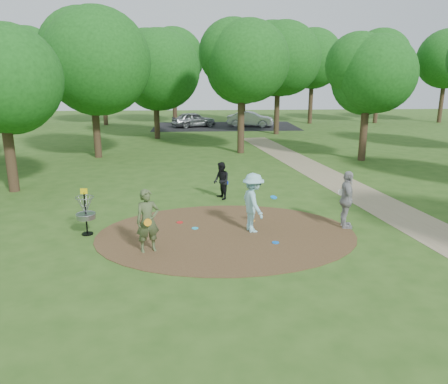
{
  "coord_description": "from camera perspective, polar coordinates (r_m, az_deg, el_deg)",
  "views": [
    {
      "loc": [
        -0.95,
        -13.25,
        5.04
      ],
      "look_at": [
        0.0,
        1.2,
        1.1
      ],
      "focal_mm": 35.0,
      "sensor_mm": 36.0,
      "label": 1
    }
  ],
  "objects": [
    {
      "name": "tree_ring",
      "position": [
        24.35,
        1.23,
        15.53
      ],
      "size": [
        37.34,
        45.4,
        9.06
      ],
      "color": "#332316",
      "rests_on": "ground"
    },
    {
      "name": "ground",
      "position": [
        14.21,
        0.32,
        -5.56
      ],
      "size": [
        100.0,
        100.0,
        0.0
      ],
      "primitive_type": "plane",
      "color": "#2D5119",
      "rests_on": "ground"
    },
    {
      "name": "disc_ground_cyan",
      "position": [
        14.7,
        -3.81,
        -4.75
      ],
      "size": [
        0.22,
        0.22,
        0.02
      ],
      "primitive_type": "cylinder",
      "color": "#1CBDE4",
      "rests_on": "dirt_clearing"
    },
    {
      "name": "player_waiting_with_disc",
      "position": [
        15.09,
        15.73,
        -0.99
      ],
      "size": [
        0.63,
        1.2,
        1.95
      ],
      "color": "#9B9B9D",
      "rests_on": "ground"
    },
    {
      "name": "parking_lot",
      "position": [
        43.64,
        0.15,
        8.59
      ],
      "size": [
        14.0,
        8.0,
        0.01
      ],
      "primitive_type": "cube",
      "color": "black",
      "rests_on": "ground"
    },
    {
      "name": "player_throwing_with_disc",
      "position": [
        14.21,
        3.82,
        -1.42
      ],
      "size": [
        1.34,
        1.41,
        1.96
      ],
      "color": "#95D5DE",
      "rests_on": "ground"
    },
    {
      "name": "disc_ground_orange",
      "position": [
        15.44,
        3.68,
        -3.76
      ],
      "size": [
        0.22,
        0.22,
        0.02
      ],
      "primitive_type": "cylinder",
      "color": "orange",
      "rests_on": "dirt_clearing"
    },
    {
      "name": "player_walking_with_disc",
      "position": [
        17.94,
        -0.35,
        1.46
      ],
      "size": [
        0.8,
        0.9,
        1.55
      ],
      "color": "black",
      "rests_on": "ground"
    },
    {
      "name": "car_right",
      "position": [
        43.32,
        3.46,
        9.48
      ],
      "size": [
        4.68,
        2.56,
        1.46
      ],
      "primitive_type": "imported",
      "rotation": [
        0.0,
        0.0,
        1.33
      ],
      "color": "#A8A9B0",
      "rests_on": "ground"
    },
    {
      "name": "player_observer_with_disc",
      "position": [
        12.77,
        -9.93,
        -3.75
      ],
      "size": [
        0.8,
        0.66,
        1.87
      ],
      "color": "#475632",
      "rests_on": "ground"
    },
    {
      "name": "footpath",
      "position": [
        17.7,
        21.33,
        -2.38
      ],
      "size": [
        7.55,
        39.89,
        0.01
      ],
      "primitive_type": "cube",
      "rotation": [
        0.0,
        0.0,
        0.14
      ],
      "color": "#8C7A5B",
      "rests_on": "ground"
    },
    {
      "name": "dirt_clearing",
      "position": [
        14.21,
        0.32,
        -5.52
      ],
      "size": [
        8.4,
        8.4,
        0.02
      ],
      "primitive_type": "cylinder",
      "color": "#47301C",
      "rests_on": "ground"
    },
    {
      "name": "car_left",
      "position": [
        43.05,
        -3.98,
        9.42
      ],
      "size": [
        4.55,
        3.16,
        1.44
      ],
      "primitive_type": "imported",
      "rotation": [
        0.0,
        0.0,
        1.96
      ],
      "color": "#929699",
      "rests_on": "ground"
    },
    {
      "name": "disc_ground_blue",
      "position": [
        13.57,
        6.74,
        -6.57
      ],
      "size": [
        0.22,
        0.22,
        0.02
      ],
      "primitive_type": "cylinder",
      "color": "blue",
      "rests_on": "dirt_clearing"
    },
    {
      "name": "disc_golf_basket",
      "position": [
        14.62,
        -17.66,
        -2.08
      ],
      "size": [
        0.63,
        0.63,
        1.54
      ],
      "color": "black",
      "rests_on": "ground"
    },
    {
      "name": "disc_ground_red",
      "position": [
        15.32,
        -5.8,
        -3.96
      ],
      "size": [
        0.22,
        0.22,
        0.02
      ],
      "primitive_type": "cylinder",
      "color": "red",
      "rests_on": "dirt_clearing"
    }
  ]
}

